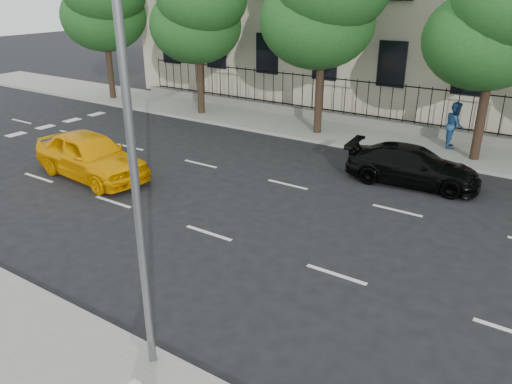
{
  "coord_description": "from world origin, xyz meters",
  "views": [
    {
      "loc": [
        8.17,
        -7.38,
        6.62
      ],
      "look_at": [
        1.3,
        3.0,
        1.41
      ],
      "focal_mm": 35.0,
      "sensor_mm": 36.0,
      "label": 1
    }
  ],
  "objects": [
    {
      "name": "ground",
      "position": [
        0.0,
        0.0,
        0.0
      ],
      "size": [
        120.0,
        120.0,
        0.0
      ],
      "primitive_type": "plane",
      "color": "black",
      "rests_on": "ground"
    },
    {
      "name": "far_sidewalk",
      "position": [
        0.0,
        14.0,
        0.07
      ],
      "size": [
        60.0,
        4.0,
        0.15
      ],
      "primitive_type": "cube",
      "color": "gray",
      "rests_on": "ground"
    },
    {
      "name": "lane_markings",
      "position": [
        0.0,
        4.75,
        0.01
      ],
      "size": [
        49.6,
        4.62,
        0.01
      ],
      "primitive_type": null,
      "color": "silver",
      "rests_on": "ground"
    },
    {
      "name": "crosswalk",
      "position": [
        -14.0,
        4.6,
        0.01
      ],
      "size": [
        0.5,
        12.1,
        0.01
      ],
      "primitive_type": null,
      "color": "silver",
      "rests_on": "ground"
    },
    {
      "name": "iron_fence",
      "position": [
        0.0,
        15.7,
        0.65
      ],
      "size": [
        30.0,
        0.5,
        2.2
      ],
      "color": "slate",
      "rests_on": "far_sidewalk"
    },
    {
      "name": "street_light",
      "position": [
        2.5,
        -1.77,
        5.15
      ],
      "size": [
        0.25,
        3.32,
        8.05
      ],
      "color": "slate",
      "rests_on": "near_sidewalk"
    },
    {
      "name": "tree_b",
      "position": [
        -8.96,
        13.36,
        5.84
      ],
      "size": [
        5.53,
        5.12,
        8.97
      ],
      "color": "#382619",
      "rests_on": "far_sidewalk"
    },
    {
      "name": "tree_d",
      "position": [
        5.04,
        13.36,
        5.84
      ],
      "size": [
        5.34,
        4.94,
        8.84
      ],
      "color": "#382619",
      "rests_on": "far_sidewalk"
    },
    {
      "name": "yellow_taxi",
      "position": [
        -6.39,
        3.68,
        0.84
      ],
      "size": [
        5.12,
        2.46,
        1.69
      ],
      "primitive_type": "imported",
      "rotation": [
        0.0,
        0.0,
        1.48
      ],
      "color": "#FFAB00",
      "rests_on": "ground"
    },
    {
      "name": "black_sedan",
      "position": [
        3.61,
        9.54,
        0.67
      ],
      "size": [
        4.79,
        2.3,
        1.35
      ],
      "primitive_type": "imported",
      "rotation": [
        0.0,
        0.0,
        1.66
      ],
      "color": "black",
      "rests_on": "ground"
    },
    {
      "name": "pedestrian_far",
      "position": [
        3.86,
        14.29,
        1.13
      ],
      "size": [
        0.95,
        1.1,
        1.95
      ],
      "primitive_type": "imported",
      "rotation": [
        0.0,
        0.0,
        1.83
      ],
      "color": "navy",
      "rests_on": "far_sidewalk"
    }
  ]
}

